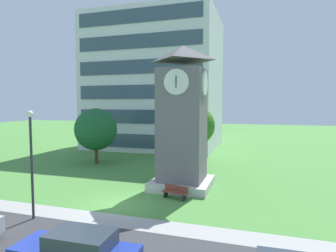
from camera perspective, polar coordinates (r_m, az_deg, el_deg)
name	(u,v)px	position (r m, az deg, el deg)	size (l,w,h in m)	color
ground_plane	(118,204)	(19.31, -9.81, -15.05)	(160.00, 160.00, 0.00)	#4C893D
kerb_strip	(99,218)	(17.36, -13.59, -17.37)	(120.00, 1.60, 0.01)	#9E9E99
office_building	(156,83)	(43.88, -2.46, 8.51)	(18.38, 13.81, 19.20)	silver
clock_tower	(182,125)	(21.88, 2.86, 0.23)	(4.43, 4.43, 10.78)	slate
park_bench	(175,192)	(19.96, 1.47, -12.95)	(1.86, 0.88, 0.88)	brown
street_lamp	(31,153)	(17.55, -25.51, -4.79)	(0.36, 0.36, 6.05)	#333338
tree_streetside	(96,129)	(31.76, -14.13, -0.66)	(4.53, 4.53, 5.97)	#513823
tree_by_building	(196,126)	(26.98, 5.56, 0.03)	(3.56, 3.56, 6.19)	#513823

